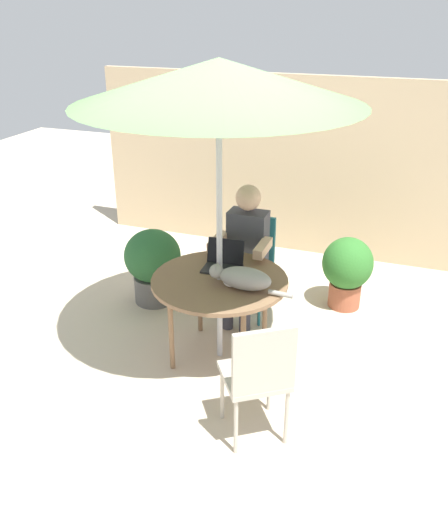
% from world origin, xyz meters
% --- Properties ---
extents(ground_plane, '(14.00, 14.00, 0.00)m').
position_xyz_m(ground_plane, '(0.00, 0.00, 0.00)').
color(ground_plane, beige).
extents(fence_back, '(4.53, 0.08, 1.97)m').
position_xyz_m(fence_back, '(0.00, 2.32, 0.98)').
color(fence_back, tan).
rests_on(fence_back, ground).
extents(patio_table, '(1.06, 1.06, 0.71)m').
position_xyz_m(patio_table, '(0.00, 0.00, 0.65)').
color(patio_table, brown).
rests_on(patio_table, ground).
extents(patio_umbrella, '(2.00, 2.00, 2.32)m').
position_xyz_m(patio_umbrella, '(0.00, 0.00, 2.17)').
color(patio_umbrella, '#B7B7BC').
rests_on(patio_umbrella, ground).
extents(chair_occupied, '(0.40, 0.40, 0.91)m').
position_xyz_m(chair_occupied, '(0.00, 0.80, 0.54)').
color(chair_occupied, '#1E606B').
rests_on(chair_occupied, ground).
extents(chair_empty, '(0.56, 0.56, 0.91)m').
position_xyz_m(chair_empty, '(0.56, -0.81, 0.54)').
color(chair_empty, '#B2A899').
rests_on(chair_empty, ground).
extents(person_seated, '(0.48, 0.48, 1.25)m').
position_xyz_m(person_seated, '(0.00, 0.64, 0.71)').
color(person_seated, '#3F3F47').
rests_on(person_seated, ground).
extents(laptop, '(0.31, 0.27, 0.21)m').
position_xyz_m(laptop, '(-0.04, 0.21, 0.77)').
color(laptop, black).
rests_on(laptop, patio_table).
extents(cat, '(0.65, 0.19, 0.17)m').
position_xyz_m(cat, '(0.21, -0.09, 0.79)').
color(cat, gray).
rests_on(cat, patio_table).
extents(potted_plant_near_fence, '(0.53, 0.53, 0.73)m').
position_xyz_m(potted_plant_near_fence, '(-0.91, 0.64, 0.41)').
color(potted_plant_near_fence, '#595654').
rests_on(potted_plant_near_fence, ground).
extents(potted_plant_by_chair, '(0.47, 0.47, 0.69)m').
position_xyz_m(potted_plant_by_chair, '(0.83, 1.16, 0.39)').
color(potted_plant_by_chair, '#9E5138').
rests_on(potted_plant_by_chair, ground).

